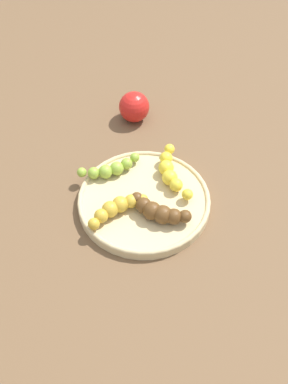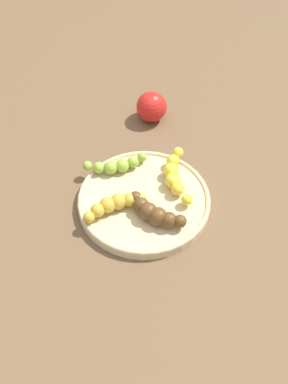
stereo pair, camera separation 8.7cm
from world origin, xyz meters
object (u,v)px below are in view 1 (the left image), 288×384
at_px(banana_spotted, 116,208).
at_px(banana_green, 110,169).
at_px(banana_yellow, 171,172).
at_px(banana_overripe, 158,211).
at_px(apple_red, 134,107).
at_px(fruit_bowl, 144,200).

height_order(banana_spotted, banana_green, banana_spotted).
bearing_deg(banana_yellow, banana_overripe, 61.46).
height_order(banana_spotted, banana_yellow, same).
relative_size(banana_spotted, apple_red, 1.75).
bearing_deg(banana_yellow, apple_red, -82.93).
relative_size(banana_overripe, apple_red, 1.36).
bearing_deg(banana_overripe, banana_green, -114.19).
bearing_deg(banana_overripe, banana_yellow, -169.46).
relative_size(banana_yellow, apple_red, 2.11).
distance_m(banana_spotted, banana_yellow, 0.14).
distance_m(banana_spotted, banana_green, 0.11).
height_order(banana_overripe, banana_green, banana_overripe).
bearing_deg(fruit_bowl, banana_yellow, 117.55).
distance_m(banana_green, apple_red, 0.20).
bearing_deg(fruit_bowl, apple_red, 166.98).
relative_size(fruit_bowl, banana_green, 1.95).
relative_size(fruit_bowl, banana_overripe, 2.70).
distance_m(banana_overripe, banana_green, 0.15).
bearing_deg(apple_red, fruit_bowl, -13.02).
distance_m(banana_yellow, banana_green, 0.12).
height_order(fruit_bowl, apple_red, apple_red).
height_order(banana_overripe, banana_yellow, banana_overripe).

